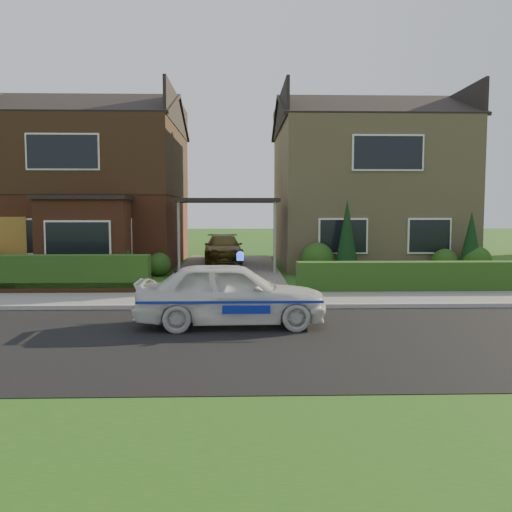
{
  "coord_description": "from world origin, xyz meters",
  "views": [
    {
      "loc": [
        0.48,
        -9.59,
        2.33
      ],
      "look_at": [
        0.86,
        3.5,
        1.22
      ],
      "focal_mm": 38.0,
      "sensor_mm": 36.0,
      "label": 1
    }
  ],
  "objects": [
    {
      "name": "ground",
      "position": [
        0.0,
        0.0,
        0.0
      ],
      "size": [
        120.0,
        120.0,
        0.0
      ],
      "primitive_type": "plane",
      "color": "#1E5516",
      "rests_on": "ground"
    },
    {
      "name": "road",
      "position": [
        0.0,
        0.0,
        0.0
      ],
      "size": [
        60.0,
        6.0,
        0.02
      ],
      "primitive_type": "cube",
      "color": "black",
      "rests_on": "ground"
    },
    {
      "name": "kerb",
      "position": [
        0.0,
        3.05,
        0.06
      ],
      "size": [
        60.0,
        0.16,
        0.12
      ],
      "primitive_type": "cube",
      "color": "#9E9993",
      "rests_on": "ground"
    },
    {
      "name": "sidewalk",
      "position": [
        0.0,
        4.1,
        0.05
      ],
      "size": [
        60.0,
        2.0,
        0.1
      ],
      "primitive_type": "cube",
      "color": "slate",
      "rests_on": "ground"
    },
    {
      "name": "grass_verge",
      "position": [
        0.0,
        -5.0,
        0.0
      ],
      "size": [
        60.0,
        4.0,
        0.01
      ],
      "primitive_type": "cube",
      "color": "#1E5516",
      "rests_on": "ground"
    },
    {
      "name": "driveway",
      "position": [
        0.0,
        11.0,
        0.06
      ],
      "size": [
        3.8,
        12.0,
        0.12
      ],
      "primitive_type": "cube",
      "color": "#666059",
      "rests_on": "ground"
    },
    {
      "name": "house_left",
      "position": [
        -5.78,
        13.9,
        3.81
      ],
      "size": [
        7.5,
        9.53,
        7.25
      ],
      "color": "brown",
      "rests_on": "ground"
    },
    {
      "name": "house_right",
      "position": [
        5.8,
        13.99,
        3.66
      ],
      "size": [
        7.5,
        8.06,
        7.25
      ],
      "color": "tan",
      "rests_on": "ground"
    },
    {
      "name": "carport_link",
      "position": [
        0.0,
        10.95,
        2.66
      ],
      "size": [
        3.8,
        3.0,
        2.77
      ],
      "color": "black",
      "rests_on": "ground"
    },
    {
      "name": "dwarf_wall",
      "position": [
        -5.8,
        5.3,
        0.18
      ],
      "size": [
        7.7,
        0.25,
        0.36
      ],
      "primitive_type": "cube",
      "color": "brown",
      "rests_on": "ground"
    },
    {
      "name": "hedge_left",
      "position": [
        -5.8,
        5.45,
        0.0
      ],
      "size": [
        7.5,
        0.55,
        0.9
      ],
      "primitive_type": "cube",
      "color": "#1C3C13",
      "rests_on": "ground"
    },
    {
      "name": "hedge_right",
      "position": [
        5.8,
        5.35,
        0.0
      ],
      "size": [
        7.5,
        0.55,
        0.8
      ],
      "primitive_type": "cube",
      "color": "#1C3C13",
      "rests_on": "ground"
    },
    {
      "name": "shrub_left_mid",
      "position": [
        -4.0,
        9.3,
        0.66
      ],
      "size": [
        1.32,
        1.32,
        1.32
      ],
      "primitive_type": "sphere",
      "color": "#1C3C13",
      "rests_on": "ground"
    },
    {
      "name": "shrub_left_near",
      "position": [
        -2.4,
        9.6,
        0.42
      ],
      "size": [
        0.84,
        0.84,
        0.84
      ],
      "primitive_type": "sphere",
      "color": "#1C3C13",
      "rests_on": "ground"
    },
    {
      "name": "shrub_right_near",
      "position": [
        3.2,
        9.4,
        0.6
      ],
      "size": [
        1.2,
        1.2,
        1.2
      ],
      "primitive_type": "sphere",
      "color": "#1C3C13",
      "rests_on": "ground"
    },
    {
      "name": "shrub_right_mid",
      "position": [
        7.8,
        9.5,
        0.48
      ],
      "size": [
        0.96,
        0.96,
        0.96
      ],
      "primitive_type": "sphere",
      "color": "#1C3C13",
      "rests_on": "ground"
    },
    {
      "name": "shrub_right_far",
      "position": [
        8.8,
        9.2,
        0.54
      ],
      "size": [
        1.08,
        1.08,
        1.08
      ],
      "primitive_type": "sphere",
      "color": "#1C3C13",
      "rests_on": "ground"
    },
    {
      "name": "conifer_a",
      "position": [
        4.2,
        9.2,
        1.3
      ],
      "size": [
        0.9,
        0.9,
        2.6
      ],
      "primitive_type": "cone",
      "color": "black",
      "rests_on": "ground"
    },
    {
      "name": "conifer_b",
      "position": [
        8.6,
        9.2,
        1.1
      ],
      "size": [
        0.9,
        0.9,
        2.2
      ],
      "primitive_type": "cone",
      "color": "black",
      "rests_on": "ground"
    },
    {
      "name": "police_car",
      "position": [
        0.29,
        1.2,
        0.65
      ],
      "size": [
        3.51,
        3.86,
        1.46
      ],
      "rotation": [
        0.0,
        0.0,
        1.6
      ],
      "color": "silver",
      "rests_on": "ground"
    },
    {
      "name": "driveway_car",
      "position": [
        -0.26,
        13.81,
        0.69
      ],
      "size": [
        1.81,
        4.03,
        1.15
      ],
      "primitive_type": "imported",
      "rotation": [
        0.0,
        0.0,
        0.05
      ],
      "color": "brown",
      "rests_on": "driveway"
    },
    {
      "name": "potted_plant_c",
      "position": [
        -5.85,
        6.0,
        0.42
      ],
      "size": [
        0.53,
        0.53,
        0.84
      ],
      "primitive_type": "imported",
      "rotation": [
        0.0,
        0.0,
        1.7
      ],
      "color": "gray",
      "rests_on": "ground"
    }
  ]
}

